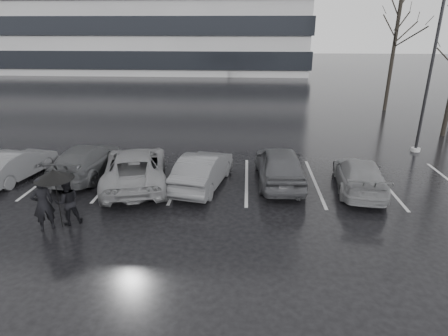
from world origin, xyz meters
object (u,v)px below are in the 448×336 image
car_west_b (135,167)px  car_west_c (88,160)px  car_west_a (203,170)px  car_west_d (17,164)px  lamp_post (429,77)px  tree_north (393,52)px  pedestrian_right (68,202)px  car_east (359,175)px  pedestrian_left (43,204)px  car_main (280,165)px

car_west_b → car_west_c: (-2.30, 0.86, -0.06)m
car_west_a → car_west_d: car_west_a is taller
car_west_d → lamp_post: lamp_post is taller
lamp_post → tree_north: 10.28m
pedestrian_right → car_east: bearing=165.3°
pedestrian_right → lamp_post: bearing=177.3°
pedestrian_left → lamp_post: size_ratio=0.22×
car_west_b → car_west_d: bearing=-17.2°
pedestrian_left → car_main: bearing=171.1°
car_west_c → car_west_d: car_west_c is taller
car_east → tree_north: 16.70m
car_main → car_west_c: car_main is taller
pedestrian_right → lamp_post: lamp_post is taller
car_west_c → pedestrian_right: pedestrian_right is taller
car_west_a → pedestrian_right: pedestrian_right is taller
car_main → car_west_a: car_main is taller
pedestrian_left → lamp_post: (14.85, 8.75, 2.84)m
car_west_a → car_west_b: bearing=10.9°
pedestrian_left → lamp_post: bearing=172.1°
car_east → car_main: bearing=-3.4°
tree_north → pedestrian_right: bearing=-131.1°
car_west_a → car_west_d: (-7.85, 0.33, -0.07)m
car_west_a → car_east: bearing=-168.7°
car_main → lamp_post: bearing=-150.7°
car_west_b → pedestrian_right: size_ratio=3.33×
car_main → car_west_b: car_main is taller
car_west_d → car_west_c: bearing=-158.0°
car_main → pedestrian_left: size_ratio=2.52×
car_east → pedestrian_left: size_ratio=2.40×
car_west_d → lamp_post: (18.17, 4.70, 3.10)m
car_west_a → car_west_b: 2.73m
car_west_c → lamp_post: 16.20m
car_main → pedestrian_right: (-7.00, -3.87, 0.02)m
car_west_d → pedestrian_left: (3.32, -4.05, 0.26)m
car_west_d → tree_north: (19.97, 14.81, 3.64)m
car_main → car_west_c: bearing=-4.6°
car_west_a → car_west_c: car_west_a is taller
car_west_a → pedestrian_left: size_ratio=2.36×
lamp_post → tree_north: (1.81, 10.11, 0.54)m
car_west_b → pedestrian_right: 3.55m
pedestrian_right → tree_north: 24.72m
car_west_d → pedestrian_right: size_ratio=2.39×
car_west_d → car_east: size_ratio=0.88×
car_west_c → car_west_a: bearing=174.3°
car_west_b → car_east: bearing=166.1°
car_west_b → lamp_post: size_ratio=0.63×
car_west_b → car_east: (8.81, -0.02, -0.11)m
car_main → lamp_post: 9.04m
car_main → tree_north: 17.53m
pedestrian_left → car_west_d: bearing=-89.1°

